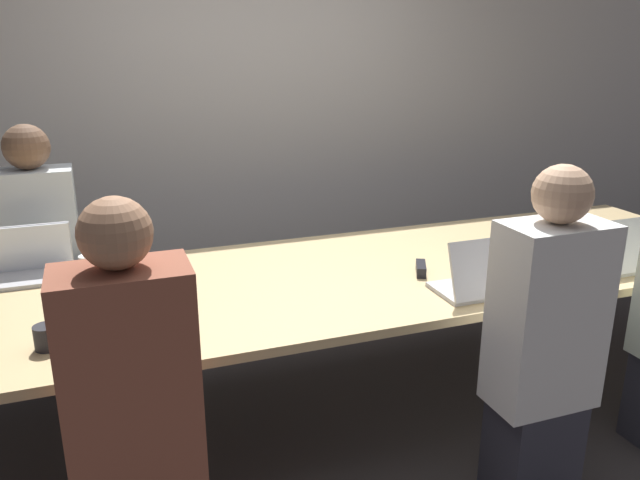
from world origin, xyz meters
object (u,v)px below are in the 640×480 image
Objects in this scene: laptop_near_right at (627,255)px; cup_near_right at (586,267)px; cup_far_left at (88,266)px; person_far_left at (42,260)px; cup_near_midright at (523,273)px; laptop_near_left at (112,327)px; cup_near_left at (47,337)px; person_near_midright at (544,349)px; person_near_left at (135,420)px; laptop_far_left at (33,263)px; stapler at (421,269)px; laptop_near_midright at (481,279)px.

laptop_near_right reaches higher than cup_near_right.
cup_near_right is at bearing -19.97° from cup_far_left.
cup_near_midright is at bearing -29.87° from person_far_left.
cup_far_left is at bearing -84.14° from laptop_near_left.
cup_far_left reaches higher than cup_near_left.
person_far_left is 2.53m from person_near_midright.
laptop_near_left is 0.46m from person_near_left.
laptop_far_left is at bearing 160.14° from cup_near_right.
laptop_near_left is 2.15m from cup_near_right.
cup_near_left is at bearing -83.30° from laptop_far_left.
cup_near_right is at bearing 1.79° from laptop_near_right.
stapler is (1.74, -0.96, 0.06)m from person_far_left.
stapler is at bearing 7.43° from cup_near_left.
laptop_near_left is at bearing -179.90° from cup_near_midright.
cup_near_right is (0.60, 0.02, -0.03)m from laptop_near_midright.
person_far_left is 14.69× the size of cup_near_midright.
person_near_midright is at bearing -38.24° from cup_far_left.
cup_far_left is 2.61m from laptop_near_right.
laptop_near_left is at bearing -2.08° from laptop_near_midright.
cup_near_midright is at bearing -2.61° from laptop_near_right.
laptop_near_right is 1.02m from stapler.
laptop_near_right is at bearing -17.89° from cup_far_left.
cup_near_left reaches higher than stapler.
laptop_near_right is at bearing 9.66° from stapler.
cup_near_midright is (1.78, 0.45, 0.10)m from person_near_left.
laptop_far_left reaches higher than cup_near_right.
cup_near_midright is 0.59m from laptop_near_right.
person_near_midright is 0.58m from cup_near_midright.
stapler is at bearing -169.38° from laptop_near_left.
person_far_left is at bearing -42.92° from person_near_midright.
person_near_midright reaches higher than laptop_near_midright.
cup_near_left is (-0.15, -0.73, -0.01)m from cup_far_left.
cup_near_left is (-0.26, 0.50, 0.10)m from person_near_left.
laptop_near_right reaches higher than stapler.
cup_near_left is at bearing -101.55° from cup_far_left.
person_near_midright is (-0.01, -0.44, -0.13)m from laptop_near_midright.
stapler is (-0.72, 0.30, -0.02)m from cup_near_right.
laptop_near_right is (2.63, -0.08, 0.03)m from cup_near_left.
stapler is at bearing -152.89° from person_near_left.
laptop_near_left is 0.24m from cup_near_left.
laptop_near_midright reaches higher than cup_near_right.
laptop_near_midright reaches higher than stapler.
cup_near_right is (-0.25, -0.01, -0.03)m from laptop_near_right.
cup_near_midright is at bearing -22.26° from cup_far_left.
person_near_midright is 0.99m from laptop_near_right.
laptop_far_left reaches higher than stapler.
laptop_near_left is (0.08, -0.78, 0.02)m from cup_far_left.
cup_near_left is 1.67m from stapler.
person_near_left is at bearing -1.99° from person_near_midright.
laptop_near_midright is 0.61m from cup_near_right.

